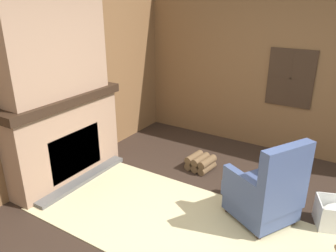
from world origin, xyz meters
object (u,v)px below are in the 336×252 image
Objects in this scene: decorative_plate_on_mantel at (60,84)px; firewood_stack at (200,163)px; armchair at (266,193)px; oil_lamp_vase at (29,97)px; storage_case at (91,81)px.

firewood_stack is at bearing 35.85° from decorative_plate_on_mantel.
oil_lamp_vase is at bearing 48.17° from armchair.
armchair is 1.35m from firewood_stack.
decorative_plate_on_mantel is at bearing -92.22° from storage_case.
decorative_plate_on_mantel reaches higher than firewood_stack.
oil_lamp_vase reaches higher than firewood_stack.
oil_lamp_vase is at bearing -87.70° from decorative_plate_on_mantel.
armchair is 4.38× the size of oil_lamp_vase.
firewood_stack is at bearing -2.12° from armchair.
storage_case is (0.00, 1.02, -0.02)m from oil_lamp_vase.
storage_case is 0.53m from decorative_plate_on_mantel.
armchair is 2.61× the size of firewood_stack.
storage_case is (-1.50, -0.57, 1.14)m from firewood_stack.
storage_case is (-2.63, 0.12, 0.88)m from armchair.
armchair is at bearing -31.36° from firewood_stack.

